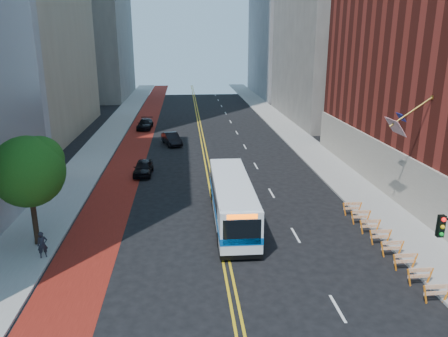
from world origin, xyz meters
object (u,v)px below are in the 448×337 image
pedestrian (42,245)px  car_a (143,168)px  car_c (145,124)px  street_tree (29,169)px  transit_bus (232,200)px  car_b (172,139)px

pedestrian → car_a: bearing=50.9°
car_c → car_a: bearing=-82.3°
street_tree → pedestrian: size_ratio=4.32×
transit_bus → car_b: size_ratio=2.59×
transit_bus → pedestrian: (-11.33, -4.34, -0.69)m
car_a → pedestrian: (-4.31, -15.91, 0.25)m
car_b → street_tree: bearing=-122.6°
street_tree → car_b: street_tree is taller
street_tree → car_c: size_ratio=1.42×
street_tree → car_b: bearing=73.8°
car_a → car_c: (-1.59, 21.57, 0.00)m
car_a → car_b: (2.33, 11.71, 0.04)m
transit_bus → car_a: (-7.02, 11.57, -0.94)m
street_tree → transit_bus: (12.17, 2.46, -3.29)m
street_tree → car_a: bearing=69.8°
car_a → car_b: size_ratio=0.91×
transit_bus → pedestrian: 12.15m
car_b → car_c: (-3.93, 9.86, -0.04)m
transit_bus → car_b: (-4.69, 23.28, -0.90)m
car_a → car_c: size_ratio=0.85×
car_a → car_b: bearing=81.0°
street_tree → car_a: size_ratio=1.68×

